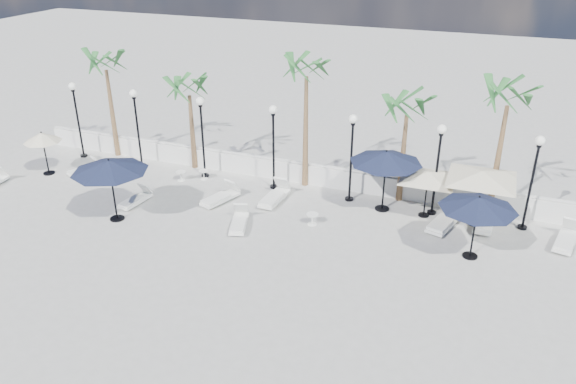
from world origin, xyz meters
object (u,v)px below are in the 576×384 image
(parasol_navy_mid, at_px, (386,157))
(parasol_cream_sq_a, at_px, (483,171))
(lounger_3, at_px, (220,197))
(lounger_8, at_px, (485,220))
(lounger_1, at_px, (136,199))
(lounger_2, at_px, (85,169))
(lounger_7, at_px, (566,239))
(parasol_cream_small, at_px, (42,138))
(lounger_6, at_px, (444,220))
(lounger_5, at_px, (275,196))
(parasol_navy_right, at_px, (479,203))
(parasol_cream_sq_b, at_px, (429,172))
(parasol_navy_left, at_px, (109,166))
(lounger_4, at_px, (239,222))

(parasol_navy_mid, bearing_deg, parasol_cream_sq_a, 0.82)
(lounger_3, relative_size, parasol_cream_sq_a, 0.40)
(lounger_8, bearing_deg, lounger_1, -163.43)
(lounger_2, xyz_separation_m, parasol_cream_sq_a, (17.77, 1.40, 2.08))
(parasol_cream_sq_a, bearing_deg, lounger_7, -7.74)
(parasol_cream_small, bearing_deg, lounger_8, 6.05)
(lounger_3, distance_m, lounger_6, 9.29)
(lounger_2, relative_size, lounger_5, 0.83)
(parasol_navy_mid, bearing_deg, lounger_8, 1.06)
(parasol_navy_right, height_order, parasol_cream_sq_b, parasol_navy_right)
(lounger_5, distance_m, parasol_navy_left, 6.84)
(lounger_1, xyz_separation_m, lounger_3, (3.29, 1.44, 0.03))
(lounger_8, distance_m, parasol_cream_sq_b, 2.90)
(parasol_navy_right, bearing_deg, lounger_4, -173.64)
(lounger_1, xyz_separation_m, parasol_cream_sq_a, (13.61, 3.28, 2.08))
(lounger_6, distance_m, lounger_8, 1.63)
(lounger_3, xyz_separation_m, lounger_8, (10.69, 1.86, 0.02))
(lounger_5, height_order, parasol_cream_sq_b, parasol_cream_sq_b)
(lounger_4, xyz_separation_m, lounger_7, (11.92, 3.09, 0.02))
(lounger_5, xyz_separation_m, lounger_6, (7.06, 0.33, 0.01))
(lounger_8, bearing_deg, lounger_2, -172.25)
(lounger_1, relative_size, lounger_5, 0.84)
(lounger_8, relative_size, parasol_navy_right, 0.78)
(parasol_navy_mid, bearing_deg, lounger_7, -3.22)
(lounger_8, height_order, parasol_cream_sq_b, parasol_cream_sq_b)
(lounger_1, xyz_separation_m, parasol_navy_right, (13.64, 0.72, 1.93))
(lounger_4, xyz_separation_m, lounger_5, (0.47, 2.56, 0.03))
(lounger_4, relative_size, parasol_cream_sq_a, 0.37)
(lounger_2, height_order, parasol_navy_right, parasol_navy_right)
(lounger_4, height_order, lounger_5, lounger_5)
(lounger_3, height_order, parasol_cream_sq_a, parasol_cream_sq_a)
(parasol_cream_sq_b, bearing_deg, lounger_7, -4.83)
(lounger_1, bearing_deg, parasol_navy_right, 10.29)
(lounger_4, relative_size, lounger_8, 0.89)
(lounger_2, height_order, parasol_cream_sq_b, parasol_cream_sq_b)
(lounger_5, xyz_separation_m, parasol_cream_sq_a, (8.17, 0.97, 2.03))
(lounger_6, distance_m, parasol_cream_sq_b, 1.99)
(lounger_7, xyz_separation_m, parasol_cream_sq_b, (-5.28, 0.45, 1.69))
(lounger_4, height_order, parasol_navy_left, parasol_navy_left)
(lounger_7, relative_size, parasol_navy_right, 0.76)
(lounger_4, xyz_separation_m, parasol_cream_sq_a, (8.64, 3.53, 2.06))
(lounger_3, relative_size, lounger_7, 0.97)
(parasol_navy_left, relative_size, parasol_navy_mid, 1.01)
(parasol_navy_right, bearing_deg, parasol_cream_small, 178.53)
(lounger_2, relative_size, lounger_3, 0.85)
(parasol_navy_left, height_order, parasol_navy_right, parasol_navy_left)
(parasol_navy_left, bearing_deg, lounger_4, 13.60)
(lounger_5, relative_size, lounger_7, 0.99)
(lounger_1, height_order, lounger_3, lounger_3)
(parasol_navy_right, bearing_deg, lounger_2, 176.24)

